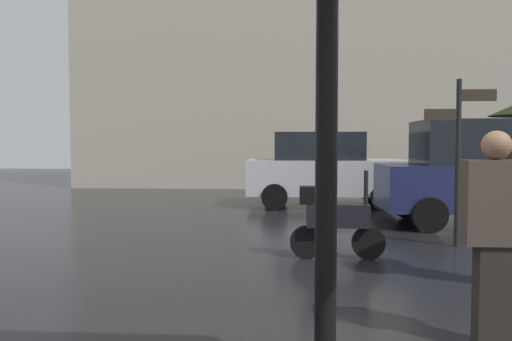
# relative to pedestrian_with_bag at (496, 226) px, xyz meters

# --- Properties ---
(pedestrian_with_bag) EXTENTS (0.52, 0.24, 1.69)m
(pedestrian_with_bag) POSITION_rel_pedestrian_with_bag_xyz_m (0.00, 0.00, 0.00)
(pedestrian_with_bag) COLOR #2A241E
(pedestrian_with_bag) RESTS_ON ground
(parked_scooter) EXTENTS (1.32, 0.32, 1.23)m
(parked_scooter) POSITION_rel_pedestrian_with_bag_xyz_m (-0.96, 3.02, -0.41)
(parked_scooter) COLOR black
(parked_scooter) RESTS_ON ground
(parked_car_left) EXTENTS (4.03, 1.98, 1.91)m
(parked_car_left) POSITION_rel_pedestrian_with_bag_xyz_m (-0.68, 9.13, 0.01)
(parked_car_left) COLOR silver
(parked_car_left) RESTS_ON ground
(parked_car_right) EXTENTS (4.10, 1.93, 2.06)m
(parked_car_right) POSITION_rel_pedestrian_with_bag_xyz_m (2.22, 6.14, 0.07)
(parked_car_right) COLOR #1E234C
(parked_car_right) RESTS_ON ground
(street_signpost) EXTENTS (1.08, 0.08, 2.60)m
(street_signpost) POSITION_rel_pedestrian_with_bag_xyz_m (1.03, 4.03, 0.63)
(street_signpost) COLOR black
(street_signpost) RESTS_ON ground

